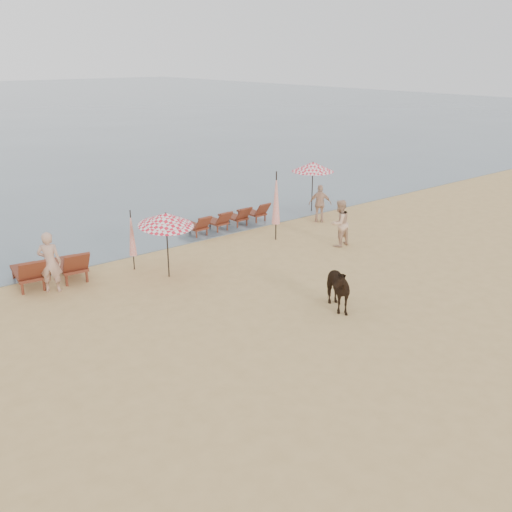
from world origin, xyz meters
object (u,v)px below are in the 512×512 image
Objects in this scene: beachgoer_left at (50,262)px; lounger_cluster_left at (51,268)px; beachgoer_right_b at (320,204)px; umbrella_closed_left at (132,233)px; umbrella_closed_right at (276,198)px; cow at (334,287)px; umbrella_open_right at (313,167)px; beachgoer_right_a at (340,223)px; umbrella_open_left_b at (166,219)px; lounger_cluster_right at (227,218)px.

lounger_cluster_left is at bearing -74.52° from beachgoer_left.
beachgoer_right_b is (11.28, 0.33, -0.13)m from beachgoer_left.
umbrella_closed_left is (2.51, -0.47, 0.72)m from lounger_cluster_left.
umbrella_closed_right is 1.42× the size of beachgoer_left.
umbrella_closed_right is 1.70× the size of cow.
lounger_cluster_left is at bearing 170.76° from umbrella_open_right.
cow is at bearing -43.98° from lounger_cluster_left.
umbrella_closed_right is 6.37m from cow.
umbrella_open_right reaches higher than beachgoer_right_a.
lounger_cluster_left is 3.77m from umbrella_open_left_b.
lounger_cluster_right is at bearing 19.65° from umbrella_open_left_b.
beachgoer_right_a is (1.31, -1.98, -0.74)m from umbrella_closed_right.
cow is at bearing -108.33° from lounger_cluster_right.
beachgoer_left is (-8.32, 0.34, -0.68)m from umbrella_closed_right.
beachgoer_right_b is (8.02, 1.45, -1.08)m from umbrella_open_left_b.
lounger_cluster_right is at bearing -70.50° from beachgoer_right_a.
umbrella_open_left_b is (3.06, -1.74, 1.37)m from lounger_cluster_left.
umbrella_open_right is 12.35m from beachgoer_left.
umbrella_closed_right is (5.61, -0.49, 0.38)m from umbrella_closed_left.
umbrella_closed_left is 1.16× the size of beachgoer_right_a.
umbrella_closed_right is (0.52, -2.41, 1.20)m from lounger_cluster_right.
umbrella_closed_right is at bearing 86.81° from cow.
umbrella_open_right is at bearing -7.09° from lounger_cluster_right.
cow is at bearing -145.15° from umbrella_open_right.
beachgoer_right_a is at bearing 64.93° from cow.
umbrella_closed_left is 6.80m from cow.
umbrella_closed_right is (-3.86, -2.08, -0.40)m from umbrella_open_right.
umbrella_open_right is 4.41m from umbrella_closed_right.
umbrella_open_left_b is 1.09× the size of umbrella_closed_left.
beachgoer_right_b is at bearing -137.13° from umbrella_open_right.
beachgoer_left is (-5.55, 6.00, 0.27)m from cow.
beachgoer_right_a reaches higher than lounger_cluster_right.
umbrella_open_right is at bearing 12.45° from lounger_cluster_left.
cow is (-2.77, -5.66, -0.95)m from umbrella_closed_right.
cow is 8.54m from beachgoer_right_b.
umbrella_open_right is 2.07m from beachgoer_right_b.
umbrella_open_right reaches higher than umbrella_open_left_b.
beachgoer_left is (-12.18, -1.74, -1.08)m from umbrella_open_right.
beachgoer_left reaches higher than cow.
umbrella_open_left_b is at bearing -165.48° from beachgoer_left.
cow reaches higher than lounger_cluster_right.
umbrella_closed_left is at bearing 97.69° from umbrella_open_left_b.
beachgoer_right_a is at bearing -160.02° from beachgoer_left.
umbrella_open_left_b is at bearing -176.80° from umbrella_open_right.
lounger_cluster_right is at bearing 16.29° from beachgoer_right_b.
cow reaches higher than lounger_cluster_left.
beachgoer_left is at bearing 155.60° from cow.
beachgoer_left is at bearing -167.93° from lounger_cluster_right.
umbrella_closed_right reaches higher than beachgoer_right_a.
umbrella_closed_left is at bearing 44.04° from beachgoer_right_b.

